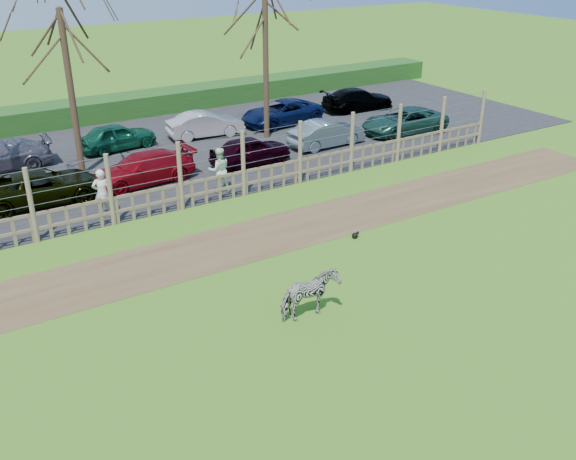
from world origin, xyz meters
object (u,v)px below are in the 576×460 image
visitor_b (219,170)px  car_5 (327,133)px  car_3 (143,168)px  tree_right (265,25)px  car_13 (358,99)px  car_10 (117,136)px  zebra (309,295)px  visitor_a (102,193)px  car_11 (205,124)px  car_2 (42,187)px  car_4 (251,150)px  crow (355,235)px  car_6 (404,121)px  car_12 (282,112)px  tree_mid (66,53)px

visitor_b → car_5: size_ratio=0.47×
car_3 → visitor_b: bearing=36.4°
tree_right → car_13: bearing=14.9°
car_13 → car_3: bearing=112.6°
car_3 → car_10: (0.54, 4.75, 0.00)m
zebra → tree_right: bearing=-27.6°
visitor_a → car_11: bearing=-119.8°
car_2 → car_11: 9.64m
visitor_a → car_11: size_ratio=0.47×
visitor_b → car_5: (6.74, 2.57, -0.26)m
car_2 → car_4: size_ratio=1.23×
crow → tree_right: bearing=73.8°
visitor_a → car_6: 15.79m
car_2 → car_4: 8.46m
zebra → visitor_b: (1.98, 9.04, 0.26)m
car_10 → visitor_a: bearing=150.3°
zebra → visitor_b: 9.26m
car_11 → visitor_b: bearing=165.2°
car_4 → car_13: 10.66m
visitor_a → car_3: size_ratio=0.42×
car_5 → tree_right: bearing=28.7°
car_4 → car_11: bearing=-5.7°
visitor_b → car_12: size_ratio=0.40×
visitor_a → car_10: visitor_a is taller
car_3 → car_5: same height
tree_right → car_3: bearing=-158.8°
visitor_a → car_4: (7.00, 2.19, -0.26)m
car_2 → car_11: (8.58, 4.40, 0.00)m
car_13 → car_11: bearing=95.6°
crow → car_13: car_13 is taller
car_11 → tree_mid: bearing=114.4°
zebra → car_11: zebra is taller
car_12 → car_13: bearing=87.2°
car_12 → car_6: bearing=37.3°
zebra → car_2: size_ratio=0.35×
tree_mid → car_3: tree_mid is taller
car_3 → car_12: 10.09m
visitor_a → car_2: 2.88m
visitor_b → tree_right: bearing=-120.4°
car_10 → tree_right: bearing=-114.1°
tree_mid → car_4: 8.10m
car_3 → car_6: size_ratio=0.96×
visitor_a → tree_mid: bearing=-80.7°
car_11 → car_13: (9.36, 0.21, 0.00)m
car_13 → tree_mid: bearing=102.7°
tree_mid → car_5: size_ratio=1.87×
car_12 → car_3: bearing=-69.3°
zebra → car_6: zebra is taller
tree_right → car_5: (1.61, -2.68, -4.60)m
zebra → car_5: size_ratio=0.42×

